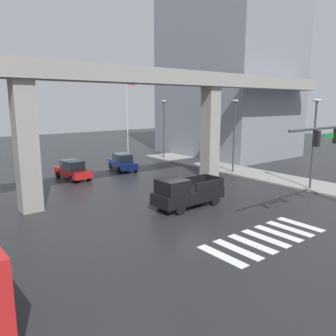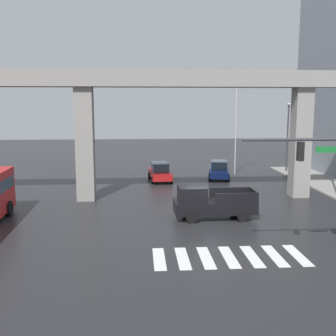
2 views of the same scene
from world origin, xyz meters
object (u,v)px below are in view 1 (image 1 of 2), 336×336
object	(u,v)px
sedan_blue	(123,162)
street_lamp_near_corner	(314,133)
street_lamp_far_north	(164,122)
street_lamp_mid_block	(234,128)
sedan_red	(73,170)
flagpole	(128,115)
pickup_truck	(185,193)

from	to	relation	value
sedan_blue	street_lamp_near_corner	world-z (taller)	street_lamp_near_corner
sedan_blue	street_lamp_far_north	bearing A→B (deg)	21.56
sedan_blue	street_lamp_mid_block	bearing A→B (deg)	-46.66
street_lamp_mid_block	street_lamp_far_north	xyz separation A→B (m)	(0.00, 11.31, 0.00)
sedan_red	street_lamp_near_corner	bearing A→B (deg)	-49.19
sedan_red	street_lamp_far_north	world-z (taller)	street_lamp_far_north
street_lamp_mid_block	flagpole	size ratio (longest dim) A/B	0.75
street_lamp_near_corner	sedan_blue	bearing A→B (deg)	115.33
sedan_blue	sedan_red	bearing A→B (deg)	-172.59
sedan_blue	sedan_red	size ratio (longest dim) A/B	1.03
pickup_truck	street_lamp_far_north	bearing A→B (deg)	56.67
sedan_blue	street_lamp_far_north	xyz separation A→B (m)	(7.77, 3.07, 3.70)
sedan_red	street_lamp_mid_block	size ratio (longest dim) A/B	0.61
street_lamp_near_corner	street_lamp_far_north	distance (m)	19.49
pickup_truck	street_lamp_near_corner	world-z (taller)	street_lamp_near_corner
sedan_red	street_lamp_far_north	size ratio (longest dim) A/B	0.61
street_lamp_far_north	sedan_red	bearing A→B (deg)	-164.24
street_lamp_near_corner	street_lamp_far_north	bearing A→B (deg)	90.00
sedan_blue	flagpole	xyz separation A→B (m)	(2.20, 2.32, 4.78)
flagpole	street_lamp_mid_block	bearing A→B (deg)	-62.17
sedan_blue	street_lamp_mid_block	world-z (taller)	street_lamp_mid_block
sedan_blue	flagpole	bearing A→B (deg)	46.48
street_lamp_near_corner	street_lamp_mid_block	xyz separation A→B (m)	(0.00, 8.19, 0.00)
street_lamp_mid_block	street_lamp_far_north	bearing A→B (deg)	90.00
sedan_red	flagpole	size ratio (longest dim) A/B	0.45
street_lamp_far_north	flagpole	xyz separation A→B (m)	(-5.57, -0.75, 1.08)
flagpole	sedan_blue	bearing A→B (deg)	-133.52
street_lamp_near_corner	street_lamp_mid_block	size ratio (longest dim) A/B	1.00
sedan_red	street_lamp_far_north	distance (m)	14.54
sedan_blue	pickup_truck	bearing A→B (deg)	-103.37
pickup_truck	street_lamp_near_corner	xyz separation A→B (m)	(11.03, -2.72, 3.57)
sedan_red	street_lamp_far_north	bearing A→B (deg)	15.76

